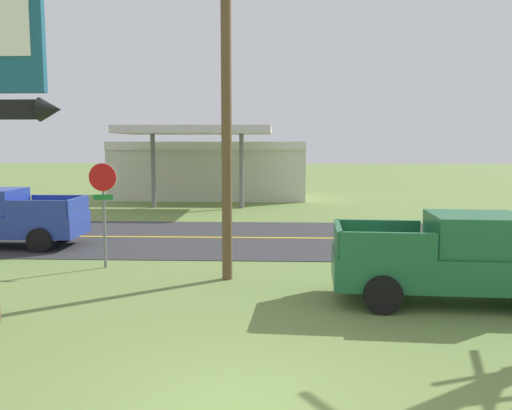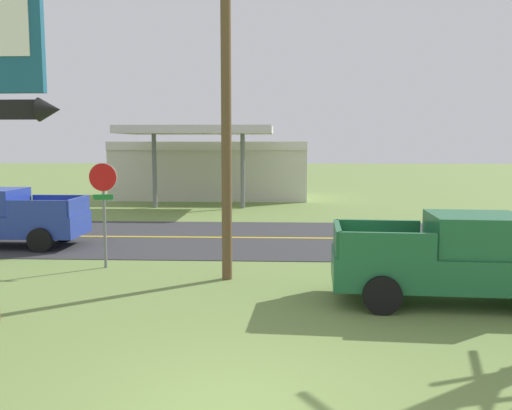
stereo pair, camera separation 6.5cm
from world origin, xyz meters
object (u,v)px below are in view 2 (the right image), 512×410
at_px(utility_pole, 226,93).
at_px(pickup_green_parked_on_lawn, 456,260).
at_px(stop_sign, 103,196).
at_px(gas_station, 212,168).
at_px(pickup_blue_on_road, 4,218).

xyz_separation_m(utility_pole, pickup_green_parked_on_lawn, (5.19, -1.88, -3.77)).
bearing_deg(stop_sign, gas_station, 88.70).
bearing_deg(utility_pole, stop_sign, 162.58).
distance_m(stop_sign, pickup_blue_on_road, 5.46).
relative_size(utility_pole, gas_station, 0.74).
bearing_deg(stop_sign, utility_pole, -17.42).
bearing_deg(utility_pole, pickup_green_parked_on_lawn, -19.94).
bearing_deg(pickup_green_parked_on_lawn, stop_sign, 161.08).
height_order(utility_pole, pickup_blue_on_road, utility_pole).
height_order(gas_station, pickup_green_parked_on_lawn, gas_station).
bearing_deg(pickup_green_parked_on_lawn, gas_station, 109.77).
xyz_separation_m(utility_pole, gas_station, (-3.09, 21.17, -2.78)).
height_order(gas_station, pickup_blue_on_road, gas_station).
xyz_separation_m(stop_sign, gas_station, (0.46, 20.05, -0.08)).
bearing_deg(pickup_blue_on_road, stop_sign, -33.95).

